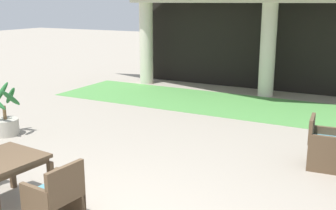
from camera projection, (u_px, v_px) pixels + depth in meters
name	position (u px, v px, depth m)	size (l,w,h in m)	color
lawn_strip	(250.00, 107.00, 11.00)	(11.20, 2.65, 0.01)	#519347
patio_chair_near_foreground_west	(323.00, 144.00, 6.93)	(0.57, 0.65, 0.86)	brown
patio_table_mid_left	(3.00, 164.00, 5.52)	(1.01, 1.01, 0.71)	brown
patio_chair_mid_left_east	(56.00, 197.00, 5.04)	(0.56, 0.63, 0.86)	brown
potted_palm_left_edge	(5.00, 120.00, 8.62)	(0.63, 0.61, 1.11)	#B2AD9E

